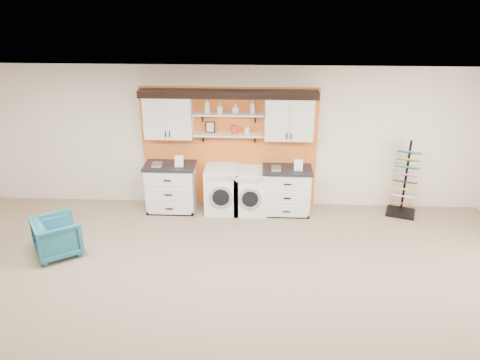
{
  "coord_description": "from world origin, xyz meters",
  "views": [
    {
      "loc": [
        0.61,
        -4.65,
        4.28
      ],
      "look_at": [
        0.29,
        2.3,
        1.25
      ],
      "focal_mm": 35.0,
      "sensor_mm": 36.0,
      "label": 1
    }
  ],
  "objects_px": {
    "dryer": "(251,191)",
    "sample_rack": "(404,191)",
    "armchair": "(57,237)",
    "base_cabinet_left": "(171,187)",
    "base_cabinet_right": "(286,190)",
    "washer": "(222,189)"
  },
  "relations": [
    {
      "from": "base_cabinet_left",
      "to": "armchair",
      "type": "bearing_deg",
      "value": -133.13
    },
    {
      "from": "armchair",
      "to": "base_cabinet_right",
      "type": "bearing_deg",
      "value": -99.95
    },
    {
      "from": "base_cabinet_right",
      "to": "sample_rack",
      "type": "xyz_separation_m",
      "value": [
        2.26,
        0.03,
        0.02
      ]
    },
    {
      "from": "base_cabinet_left",
      "to": "dryer",
      "type": "distance_m",
      "value": 1.56
    },
    {
      "from": "base_cabinet_left",
      "to": "armchair",
      "type": "distance_m",
      "value": 2.35
    },
    {
      "from": "dryer",
      "to": "armchair",
      "type": "distance_m",
      "value": 3.59
    },
    {
      "from": "sample_rack",
      "to": "armchair",
      "type": "bearing_deg",
      "value": -144.97
    },
    {
      "from": "washer",
      "to": "base_cabinet_left",
      "type": "bearing_deg",
      "value": 179.81
    },
    {
      "from": "base_cabinet_right",
      "to": "dryer",
      "type": "relative_size",
      "value": 1.08
    },
    {
      "from": "sample_rack",
      "to": "armchair",
      "type": "xyz_separation_m",
      "value": [
        -6.12,
        -1.74,
        -0.16
      ]
    },
    {
      "from": "armchair",
      "to": "base_cabinet_left",
      "type": "bearing_deg",
      "value": -76.95
    },
    {
      "from": "washer",
      "to": "armchair",
      "type": "height_order",
      "value": "washer"
    },
    {
      "from": "base_cabinet_left",
      "to": "armchair",
      "type": "relative_size",
      "value": 1.38
    },
    {
      "from": "sample_rack",
      "to": "base_cabinet_right",
      "type": "bearing_deg",
      "value": -160.06
    },
    {
      "from": "base_cabinet_left",
      "to": "base_cabinet_right",
      "type": "height_order",
      "value": "base_cabinet_left"
    },
    {
      "from": "base_cabinet_right",
      "to": "sample_rack",
      "type": "height_order",
      "value": "sample_rack"
    },
    {
      "from": "dryer",
      "to": "sample_rack",
      "type": "bearing_deg",
      "value": 0.66
    },
    {
      "from": "dryer",
      "to": "sample_rack",
      "type": "relative_size",
      "value": 0.6
    },
    {
      "from": "washer",
      "to": "dryer",
      "type": "xyz_separation_m",
      "value": [
        0.55,
        -0.0,
        -0.02
      ]
    },
    {
      "from": "washer",
      "to": "sample_rack",
      "type": "bearing_deg",
      "value": 0.56
    },
    {
      "from": "dryer",
      "to": "armchair",
      "type": "height_order",
      "value": "dryer"
    },
    {
      "from": "washer",
      "to": "sample_rack",
      "type": "relative_size",
      "value": 0.63
    }
  ]
}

